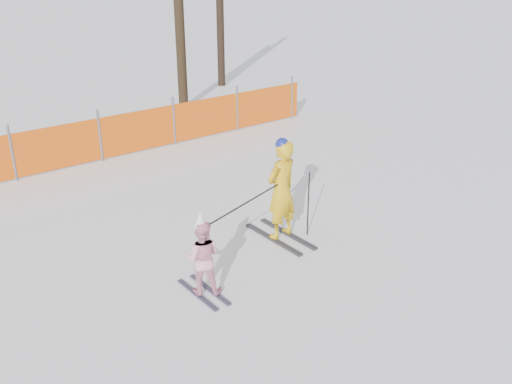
{
  "coord_description": "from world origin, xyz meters",
  "views": [
    {
      "loc": [
        -5.3,
        -6.23,
        4.67
      ],
      "look_at": [
        0.0,
        0.5,
        1.0
      ],
      "focal_mm": 40.0,
      "sensor_mm": 36.0,
      "label": 1
    }
  ],
  "objects": [
    {
      "name": "ground",
      "position": [
        0.0,
        0.0,
        0.0
      ],
      "size": [
        120.0,
        120.0,
        0.0
      ],
      "primitive_type": "plane",
      "color": "white",
      "rests_on": "ground"
    },
    {
      "name": "tree_trunks",
      "position": [
        5.07,
        9.92,
        3.07
      ],
      "size": [
        3.11,
        2.22,
        6.22
      ],
      "color": "black",
      "rests_on": "ground"
    },
    {
      "name": "safety_fence",
      "position": [
        -1.17,
        6.08,
        0.56
      ],
      "size": [
        14.23,
        0.06,
        1.25
      ],
      "color": "#595960",
      "rests_on": "ground"
    },
    {
      "name": "ski_poles",
      "position": [
        0.08,
        0.2,
        0.87
      ],
      "size": [
        2.37,
        0.58,
        1.18
      ],
      "color": "black",
      "rests_on": "ground"
    },
    {
      "name": "child",
      "position": [
        -1.5,
        -0.16,
        0.61
      ],
      "size": [
        0.7,
        1.0,
        1.32
      ],
      "color": "black",
      "rests_on": "ground"
    },
    {
      "name": "adult",
      "position": [
        0.53,
        0.47,
        0.91
      ],
      "size": [
        0.69,
        1.44,
        1.83
      ],
      "color": "black",
      "rests_on": "ground"
    }
  ]
}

